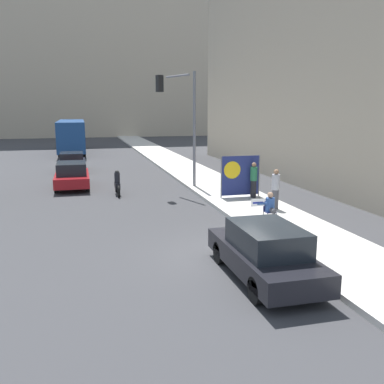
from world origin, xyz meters
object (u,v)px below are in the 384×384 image
Objects in this scene: car_on_road_midblock at (72,162)px; seated_protester at (270,207)px; pedestrian_behind at (254,180)px; car_on_road_nearest at (72,175)px; city_bus_on_road at (72,134)px; jogger_on_sidewalk at (276,189)px; parked_car_curbside at (265,252)px; motorcycle_on_road at (117,184)px; traffic_light_pole at (183,111)px; protest_banner at (240,175)px.

seated_protester is at bearing -66.65° from car_on_road_midblock.
car_on_road_nearest is at bearing -112.87° from pedestrian_behind.
pedestrian_behind is 15.16m from car_on_road_midblock.
seated_protester is 0.10× the size of city_bus_on_road.
parked_car_curbside is (-3.48, -6.67, -0.31)m from jogger_on_sidewalk.
parked_car_curbside is 15.82m from car_on_road_nearest.
car_on_road_nearest is 2.12× the size of motorcycle_on_road.
pedestrian_behind is at bearing -71.41° from city_bus_on_road.
traffic_light_pole is 1.44× the size of car_on_road_midblock.
parked_car_curbside is 1.00× the size of car_on_road_midblock.
motorcycle_on_road is at bearing -105.72° from pedestrian_behind.
car_on_road_midblock is at bearing -43.13° from jogger_on_sidewalk.
motorcycle_on_road is (-2.76, 12.36, -0.18)m from parked_car_curbside.
city_bus_on_road reaches higher than motorcycle_on_road.
car_on_road_midblock reaches higher than motorcycle_on_road.
seated_protester is 0.69× the size of jogger_on_sidewalk.
parked_car_curbside is 35.80m from city_bus_on_road.
car_on_road_nearest is 3.50m from motorcycle_on_road.
car_on_road_nearest reaches higher than car_on_road_midblock.
car_on_road_nearest is at bearing 145.27° from protest_banner.
motorcycle_on_road is (2.55, -23.03, -1.31)m from city_bus_on_road.
pedestrian_behind is at bearing 94.44° from seated_protester.
car_on_road_nearest is (-7.98, 5.53, -0.50)m from protest_banner.
seated_protester is at bearing -3.98° from pedestrian_behind.
traffic_light_pole is at bearing 121.77° from protest_banner.
city_bus_on_road is at bearing 98.54° from parked_car_curbside.
pedestrian_behind is at bearing -34.19° from car_on_road_nearest.
city_bus_on_road is (-8.23, 25.93, 0.64)m from protest_banner.
car_on_road_nearest is (-5.06, 14.99, -0.01)m from parked_car_curbside.
city_bus_on_road is at bearing 105.26° from traffic_light_pole.
traffic_light_pole is 5.21m from motorcycle_on_road.
seated_protester is at bearing -57.64° from motorcycle_on_road.
jogger_on_sidewalk is 0.86× the size of protest_banner.
car_on_road_nearest is 0.35× the size of city_bus_on_road.
motorcycle_on_road is (-6.27, 3.20, -0.49)m from pedestrian_behind.
pedestrian_behind is 0.85× the size of protest_banner.
seated_protester is at bearing 77.13° from jogger_on_sidewalk.
traffic_light_pole reaches higher than protest_banner.
jogger_on_sidewalk is 8.46m from motorcycle_on_road.
car_on_road_nearest is at bearing -89.20° from car_on_road_midblock.
motorcycle_on_road is (-6.24, 5.69, -0.50)m from jogger_on_sidewalk.
parked_car_curbside is at bearing -71.34° from car_on_road_nearest.
protest_banner is 0.16× the size of city_bus_on_road.
car_on_road_nearest is at bearing -27.41° from jogger_on_sidewalk.
protest_banner reaches higher than pedestrian_behind.
motorcycle_on_road is (-3.61, -0.42, -3.73)m from traffic_light_pole.
pedestrian_behind is at bearing -26.33° from protest_banner.
car_on_road_nearest is at bearing 131.27° from motorcycle_on_road.
jogger_on_sidewalk reaches higher than parked_car_curbside.
car_on_road_nearest is 6.61m from car_on_road_midblock.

